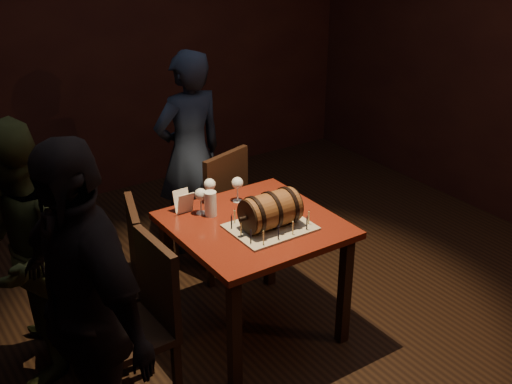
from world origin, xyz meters
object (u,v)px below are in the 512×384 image
(wine_glass_left, at_px, (201,195))
(chair_left_front, at_px, (142,317))
(person_left_rear, at_px, (18,257))
(barrel_cake, at_px, (270,210))
(chair_back, at_px, (216,206))
(pint_of_ale, at_px, (210,204))
(wine_glass_right, at_px, (237,184))
(pub_table, at_px, (254,239))
(person_back, at_px, (190,154))
(person_left_front, at_px, (84,314))
(chair_left_rear, at_px, (120,274))
(wine_glass_mid, at_px, (210,185))

(wine_glass_left, bearing_deg, chair_left_front, -143.64)
(person_left_rear, bearing_deg, barrel_cake, 88.76)
(chair_back, distance_m, chair_left_front, 1.30)
(person_left_rear, bearing_deg, pint_of_ale, 101.08)
(wine_glass_right, bearing_deg, pub_table, -103.15)
(chair_back, xyz_separation_m, person_back, (0.04, 0.42, 0.23))
(person_left_rear, relative_size, person_left_front, 0.90)
(wine_glass_left, xyz_separation_m, chair_left_rear, (-0.53, -0.00, -0.35))
(pub_table, xyz_separation_m, wine_glass_right, (0.07, 0.28, 0.23))
(chair_back, relative_size, person_back, 0.62)
(wine_glass_mid, relative_size, pint_of_ale, 1.07)
(chair_back, relative_size, person_left_rear, 0.63)
(barrel_cake, relative_size, chair_left_rear, 0.40)
(wine_glass_left, distance_m, chair_left_front, 0.82)
(wine_glass_mid, relative_size, wine_glass_right, 1.00)
(pub_table, bearing_deg, person_left_rear, 162.46)
(wine_glass_left, xyz_separation_m, pint_of_ale, (0.04, -0.05, -0.05))
(chair_left_rear, distance_m, person_back, 1.29)
(barrel_cake, relative_size, chair_back, 0.40)
(wine_glass_mid, xyz_separation_m, chair_left_rear, (-0.65, -0.10, -0.34))
(chair_left_rear, height_order, person_back, person_back)
(wine_glass_left, bearing_deg, wine_glass_right, 3.94)
(chair_left_rear, relative_size, person_back, 0.62)
(wine_glass_mid, distance_m, person_left_front, 1.31)
(barrel_cake, bearing_deg, chair_back, 81.40)
(pint_of_ale, bearing_deg, person_back, 68.68)
(wine_glass_right, xyz_separation_m, chair_back, (0.09, 0.43, -0.35))
(pub_table, xyz_separation_m, chair_left_front, (-0.80, -0.18, -0.12))
(pint_of_ale, height_order, person_left_front, person_left_front)
(pub_table, height_order, chair_left_front, chair_left_front)
(pub_table, height_order, barrel_cake, barrel_cake)
(pint_of_ale, bearing_deg, barrel_cake, -58.84)
(wine_glass_right, height_order, chair_left_rear, chair_left_rear)
(barrel_cake, distance_m, person_left_rear, 1.36)
(wine_glass_right, height_order, person_left_rear, person_left_rear)
(person_left_front, bearing_deg, wine_glass_mid, 115.53)
(person_back, height_order, person_left_front, person_left_front)
(pint_of_ale, relative_size, chair_left_rear, 0.16)
(barrel_cake, relative_size, chair_left_front, 0.40)
(chair_left_front, height_order, person_left_rear, person_left_rear)
(barrel_cake, xyz_separation_m, chair_back, (0.12, 0.82, -0.34))
(wine_glass_left, xyz_separation_m, person_back, (0.39, 0.87, -0.11))
(chair_left_rear, bearing_deg, barrel_cake, -25.89)
(chair_back, xyz_separation_m, person_left_rear, (-1.38, -0.32, 0.21))
(wine_glass_mid, distance_m, chair_back, 0.55)
(pint_of_ale, xyz_separation_m, chair_back, (0.32, 0.50, -0.30))
(person_back, bearing_deg, pub_table, 76.37)
(barrel_cake, bearing_deg, person_left_rear, 158.38)
(barrel_cake, relative_size, wine_glass_left, 2.29)
(wine_glass_left, distance_m, wine_glass_right, 0.27)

